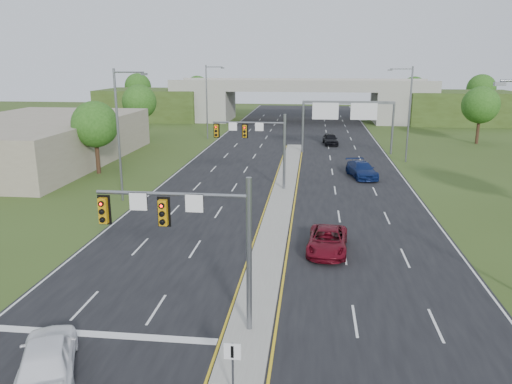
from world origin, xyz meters
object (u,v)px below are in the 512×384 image
Objects in this scene: car_far_a at (327,241)px; car_far_c at (330,139)px; keep_right_sign at (233,361)px; overpass at (301,103)px; sign_gantry at (347,113)px; car_white at (47,356)px; signal_mast_far at (259,139)px; signal_mast_near at (195,229)px; car_far_b at (362,170)px.

car_far_c reaches higher than car_far_a.
overpass reaches higher than keep_right_sign.
sign_gantry is at bearing 89.03° from car_far_a.
car_white is at bearing -123.29° from car_far_a.
signal_mast_far is at bearing 115.60° from car_far_a.
sign_gantry is 35.31m from car_far_a.
signal_mast_far is at bearing 90.00° from signal_mast_near.
car_white is at bearing -105.74° from sign_gantry.
keep_right_sign is at bearing -99.94° from car_far_a.
car_far_c is (5.00, -28.45, -2.75)m from overpass.
car_far_b is (7.58, -48.83, -2.74)m from overpass.
overpass is 16.20× the size of car_white.
overpass is at bearing 86.21° from car_far_b.
keep_right_sign reaches higher than car_white.
car_white reaches higher than car_far_c.
car_white reaches higher than car_far_a.
car_far_a is 41.55m from car_far_c.
car_far_a is at bearing -113.20° from car_far_b.
keep_right_sign is 0.43× the size of car_far_a.
car_white is 56.91m from car_far_c.
signal_mast_near is 3.18× the size of keep_right_sign.
overpass reaches higher than car_far_b.
car_far_c is (-1.69, 6.63, -4.43)m from sign_gantry.
signal_mast_far is at bearing -114.11° from sign_gantry.
car_white is at bearing -108.41° from car_far_c.
car_far_a is at bearing -87.04° from overpass.
keep_right_sign is 56.31m from car_far_c.
signal_mast_near is 80.11m from overpass.
keep_right_sign is at bearing -114.59° from car_far_b.
car_far_a is at bearing 76.02° from keep_right_sign.
signal_mast_near is 12.35m from car_far_a.
signal_mast_near is 1.35× the size of car_far_a.
sign_gantry is at bearing 82.30° from keep_right_sign.
car_far_b is (14.69, 35.23, -0.04)m from car_white.
car_white is (-4.85, -3.98, -3.86)m from signal_mast_near.
sign_gantry is at bearing -79.21° from overpass.
signal_mast_far reaches higher than car_far_a.
signal_mast_near is at bearing -91.62° from overpass.
car_far_c is (12.11, 55.61, -0.05)m from car_white.
car_far_c is at bearing 74.75° from signal_mast_far.
sign_gantry is 2.24× the size of car_far_a.
signal_mast_far is at bearing -160.21° from car_far_b.
signal_mast_near is 0.09× the size of overpass.
keep_right_sign is 7.16m from car_white.
car_far_a is (10.74, 14.09, -0.12)m from car_white.
car_far_b is (9.84, 6.25, -3.91)m from signal_mast_far.
keep_right_sign is at bearing -101.21° from car_far_c.
car_white is at bearing -99.51° from signal_mast_far.
signal_mast_far is 21.91m from sign_gantry.
keep_right_sign is (2.26, -29.45, -3.21)m from signal_mast_far.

